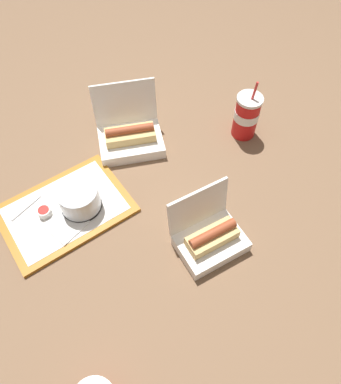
{
  "coord_description": "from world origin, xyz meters",
  "views": [
    {
      "loc": [
        -0.3,
        -0.53,
        0.96
      ],
      "look_at": [
        -0.0,
        0.02,
        0.05
      ],
      "focal_mm": 35.0,
      "sensor_mm": 36.0,
      "label": 1
    }
  ],
  "objects_px": {
    "soda_cup_right": "(246,116)",
    "ketchup_cup": "(44,212)",
    "food_tray": "(65,210)",
    "cake_container": "(79,199)",
    "clamshell_hotdog_right": "(130,135)",
    "clamshell_hotdog_corner": "(210,237)",
    "plastic_fork": "(26,207)"
  },
  "relations": [
    {
      "from": "ketchup_cup",
      "to": "clamshell_hotdog_right",
      "type": "bearing_deg",
      "value": 22.42
    },
    {
      "from": "plastic_fork",
      "to": "soda_cup_right",
      "type": "bearing_deg",
      "value": -27.21
    },
    {
      "from": "soda_cup_right",
      "to": "ketchup_cup",
      "type": "bearing_deg",
      "value": -179.81
    },
    {
      "from": "food_tray",
      "to": "ketchup_cup",
      "type": "height_order",
      "value": "ketchup_cup"
    },
    {
      "from": "plastic_fork",
      "to": "soda_cup_right",
      "type": "relative_size",
      "value": 0.5
    },
    {
      "from": "cake_container",
      "to": "ketchup_cup",
      "type": "distance_m",
      "value": 0.11
    },
    {
      "from": "plastic_fork",
      "to": "clamshell_hotdog_corner",
      "type": "xyz_separation_m",
      "value": [
        0.42,
        -0.36,
        0.03
      ]
    },
    {
      "from": "clamshell_hotdog_right",
      "to": "soda_cup_right",
      "type": "relative_size",
      "value": 1.15
    },
    {
      "from": "food_tray",
      "to": "clamshell_hotdog_corner",
      "type": "xyz_separation_m",
      "value": [
        0.32,
        -0.3,
        0.03
      ]
    },
    {
      "from": "cake_container",
      "to": "clamshell_hotdog_right",
      "type": "height_order",
      "value": "clamshell_hotdog_right"
    },
    {
      "from": "clamshell_hotdog_right",
      "to": "clamshell_hotdog_corner",
      "type": "bearing_deg",
      "value": -85.96
    },
    {
      "from": "clamshell_hotdog_corner",
      "to": "plastic_fork",
      "type": "bearing_deg",
      "value": 139.55
    },
    {
      "from": "ketchup_cup",
      "to": "plastic_fork",
      "type": "xyz_separation_m",
      "value": [
        -0.04,
        0.05,
        -0.01
      ]
    },
    {
      "from": "cake_container",
      "to": "ketchup_cup",
      "type": "xyz_separation_m",
      "value": [
        -0.1,
        0.02,
        -0.02
      ]
    },
    {
      "from": "ketchup_cup",
      "to": "clamshell_hotdog_corner",
      "type": "height_order",
      "value": "clamshell_hotdog_corner"
    },
    {
      "from": "ketchup_cup",
      "to": "clamshell_hotdog_right",
      "type": "distance_m",
      "value": 0.37
    },
    {
      "from": "ketchup_cup",
      "to": "plastic_fork",
      "type": "relative_size",
      "value": 0.36
    },
    {
      "from": "plastic_fork",
      "to": "clamshell_hotdog_corner",
      "type": "relative_size",
      "value": 0.6
    },
    {
      "from": "plastic_fork",
      "to": "soda_cup_right",
      "type": "distance_m",
      "value": 0.76
    },
    {
      "from": "clamshell_hotdog_corner",
      "to": "ketchup_cup",
      "type": "bearing_deg",
      "value": 140.66
    },
    {
      "from": "food_tray",
      "to": "cake_container",
      "type": "distance_m",
      "value": 0.07
    },
    {
      "from": "food_tray",
      "to": "ketchup_cup",
      "type": "xyz_separation_m",
      "value": [
        -0.06,
        0.01,
        0.02
      ]
    },
    {
      "from": "soda_cup_right",
      "to": "clamshell_hotdog_right",
      "type": "bearing_deg",
      "value": 159.05
    },
    {
      "from": "clamshell_hotdog_corner",
      "to": "soda_cup_right",
      "type": "relative_size",
      "value": 0.85
    },
    {
      "from": "clamshell_hotdog_right",
      "to": "soda_cup_right",
      "type": "height_order",
      "value": "soda_cup_right"
    },
    {
      "from": "food_tray",
      "to": "clamshell_hotdog_corner",
      "type": "bearing_deg",
      "value": -43.09
    },
    {
      "from": "plastic_fork",
      "to": "soda_cup_right",
      "type": "xyz_separation_m",
      "value": [
        0.75,
        -0.05,
        0.07
      ]
    },
    {
      "from": "food_tray",
      "to": "clamshell_hotdog_right",
      "type": "distance_m",
      "value": 0.33
    },
    {
      "from": "ketchup_cup",
      "to": "clamshell_hotdog_right",
      "type": "relative_size",
      "value": 0.16
    },
    {
      "from": "clamshell_hotdog_corner",
      "to": "soda_cup_right",
      "type": "distance_m",
      "value": 0.46
    },
    {
      "from": "cake_container",
      "to": "plastic_fork",
      "type": "xyz_separation_m",
      "value": [
        -0.15,
        0.07,
        -0.04
      ]
    },
    {
      "from": "clamshell_hotdog_corner",
      "to": "clamshell_hotdog_right",
      "type": "relative_size",
      "value": 0.73
    }
  ]
}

